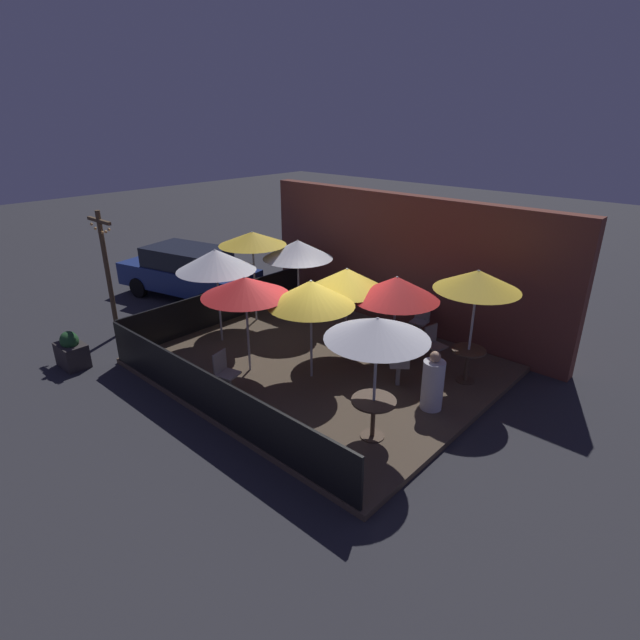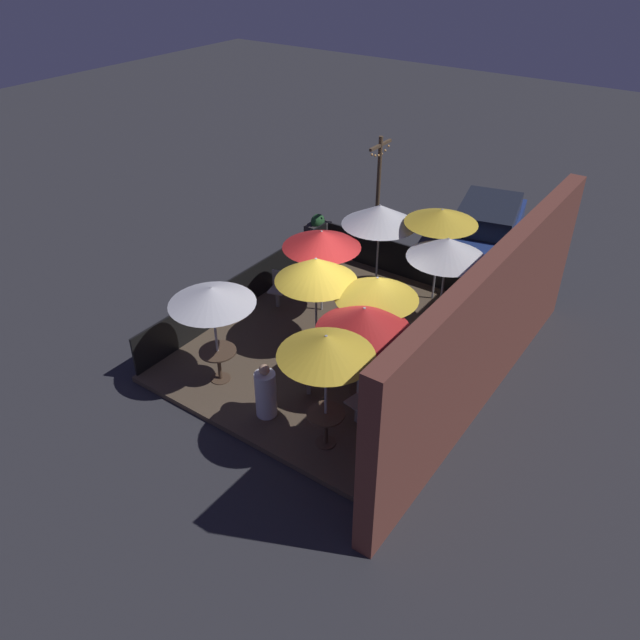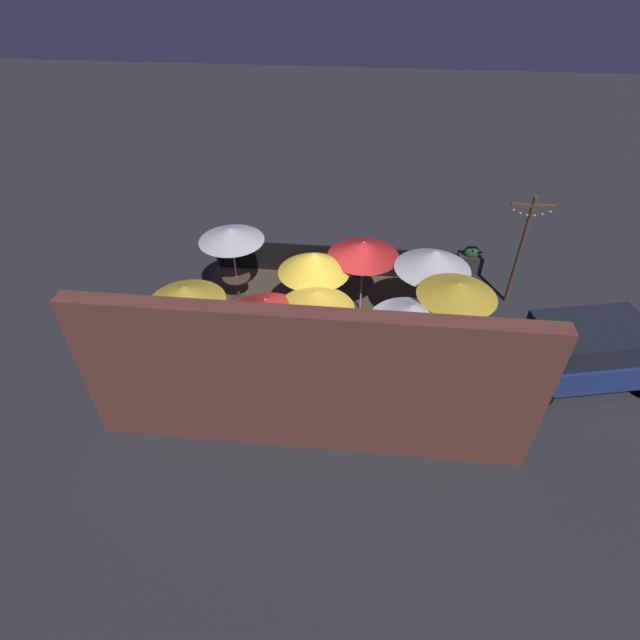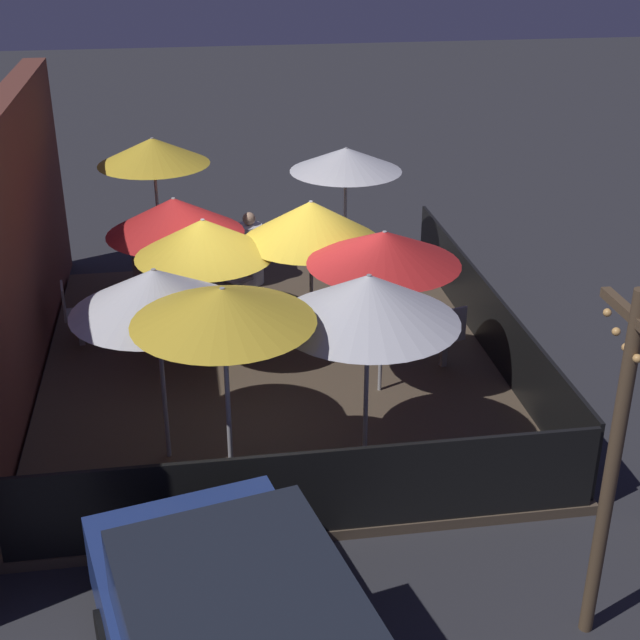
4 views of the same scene
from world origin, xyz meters
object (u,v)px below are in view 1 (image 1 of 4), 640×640
(planter_box, at_px, (72,351))
(patio_chair_2, at_px, (434,344))
(patio_umbrella_3, at_px, (252,239))
(patio_umbrella_8, at_px, (311,293))
(dining_table_2, at_px, (373,408))
(dining_table_1, at_px, (393,337))
(patio_umbrella_5, at_px, (216,260))
(patio_umbrella_6, at_px, (347,279))
(patio_chair_1, at_px, (399,364))
(patio_umbrella_4, at_px, (298,249))
(patio_umbrella_1, at_px, (396,288))
(patio_umbrella_2, at_px, (377,329))
(patron_0, at_px, (433,384))
(light_post, at_px, (107,268))
(patio_umbrella_0, at_px, (478,280))
(patio_umbrella_7, at_px, (245,287))
(patio_chair_3, at_px, (225,372))
(dining_table_0, at_px, (468,357))
(patio_chair_0, at_px, (420,320))
(parked_car_0, at_px, (188,272))

(planter_box, bearing_deg, patio_chair_2, 41.28)
(patio_umbrella_3, height_order, patio_umbrella_8, patio_umbrella_3)
(planter_box, bearing_deg, dining_table_2, 18.80)
(patio_umbrella_3, distance_m, dining_table_1, 4.58)
(patio_umbrella_5, bearing_deg, patio_umbrella_6, 30.04)
(patio_umbrella_8, bearing_deg, patio_umbrella_5, -176.74)
(patio_umbrella_6, distance_m, patio_chair_1, 2.33)
(patio_umbrella_4, height_order, patio_chair_1, patio_umbrella_4)
(patio_umbrella_1, bearing_deg, patio_umbrella_4, 176.58)
(patio_umbrella_2, relative_size, patron_0, 1.88)
(patio_umbrella_5, bearing_deg, patio_umbrella_1, 26.98)
(patio_umbrella_2, xyz_separation_m, patio_chair_2, (-0.65, 3.13, -1.57))
(patio_chair_1, distance_m, light_post, 7.66)
(patio_umbrella_0, height_order, patio_umbrella_7, patio_umbrella_0)
(patio_umbrella_1, bearing_deg, patio_chair_3, -115.22)
(dining_table_0, height_order, dining_table_1, dining_table_1)
(patio_umbrella_7, distance_m, patio_chair_0, 4.65)
(patio_chair_1, relative_size, patio_chair_2, 1.01)
(patio_umbrella_2, bearing_deg, patio_chair_1, 110.50)
(patio_umbrella_3, bearing_deg, light_post, -125.23)
(patio_chair_1, distance_m, parked_car_0, 8.23)
(patio_chair_3, height_order, patron_0, patron_0)
(patio_umbrella_2, xyz_separation_m, dining_table_0, (0.27, 2.95, -1.51))
(patio_umbrella_1, height_order, dining_table_1, patio_umbrella_1)
(light_post, bearing_deg, patio_umbrella_1, 28.67)
(dining_table_0, bearing_deg, patio_umbrella_6, -166.86)
(patio_umbrella_6, relative_size, dining_table_0, 2.79)
(patio_chair_3, bearing_deg, parked_car_0, 136.92)
(dining_table_1, xyz_separation_m, planter_box, (-5.45, -5.01, -0.34))
(patio_umbrella_3, distance_m, patio_chair_3, 4.36)
(patio_chair_2, distance_m, parked_car_0, 8.29)
(patio_umbrella_4, xyz_separation_m, patio_chair_0, (3.02, 1.29, -1.54))
(patio_umbrella_4, distance_m, patio_chair_0, 3.63)
(patio_umbrella_6, height_order, patio_chair_1, patio_umbrella_6)
(patio_umbrella_1, bearing_deg, patio_chair_2, 30.67)
(patio_umbrella_7, distance_m, dining_table_0, 4.92)
(patio_chair_1, relative_size, patron_0, 0.78)
(dining_table_2, bearing_deg, patio_chair_3, -164.67)
(patio_umbrella_2, height_order, patio_chair_1, patio_umbrella_2)
(patio_umbrella_6, relative_size, light_post, 0.64)
(patio_chair_0, relative_size, light_post, 0.29)
(patio_umbrella_0, distance_m, patron_0, 2.25)
(patio_umbrella_4, bearing_deg, dining_table_1, -3.42)
(patio_umbrella_0, xyz_separation_m, dining_table_0, (0.00, 0.00, -1.69))
(dining_table_0, height_order, patio_chair_1, patio_chair_1)
(patio_umbrella_7, distance_m, light_post, 4.36)
(patio_umbrella_2, bearing_deg, dining_table_2, 90.00)
(light_post, bearing_deg, patio_umbrella_2, 5.92)
(patio_umbrella_4, bearing_deg, patron_0, -15.19)
(patio_umbrella_4, relative_size, patio_umbrella_6, 1.10)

